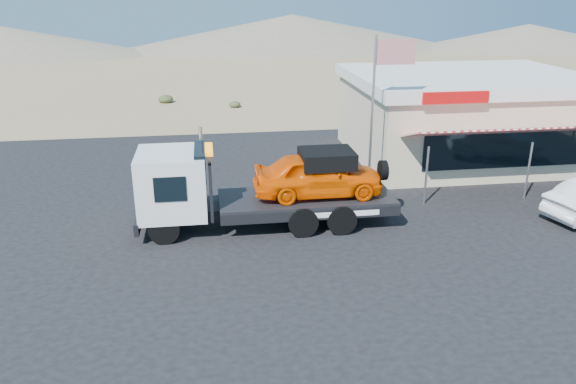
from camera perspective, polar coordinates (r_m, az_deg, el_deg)
name	(u,v)px	position (r m, az deg, el deg)	size (l,w,h in m)	color
ground	(258,255)	(17.02, -3.05, -6.46)	(120.00, 120.00, 0.00)	#8D7850
asphalt_lot	(306,214)	(19.97, 1.84, -2.23)	(32.00, 24.00, 0.02)	black
tow_truck	(260,184)	(18.50, -2.87, 0.86)	(8.38, 2.48, 2.80)	black
jerky_store	(464,115)	(27.45, 17.49, 7.45)	(10.40, 9.97, 3.90)	#C1AE92
flagpole	(379,99)	(20.98, 9.24, 9.35)	(1.55, 0.10, 6.00)	#99999E
distant_hills	(130,37)	(71.03, -15.72, 14.90)	(126.00, 48.00, 4.20)	#726B59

